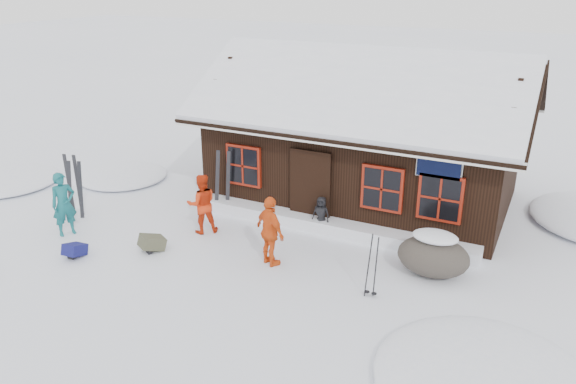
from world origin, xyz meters
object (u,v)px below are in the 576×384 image
at_px(boulder, 433,255).
at_px(backpack_blue, 75,252).
at_px(skier_orange_left, 202,204).
at_px(ski_poles, 372,267).
at_px(skier_crouched, 321,214).
at_px(skier_teal, 64,204).
at_px(backpack_olive, 152,245).
at_px(ski_pair_left, 75,191).
at_px(skier_orange_right, 270,232).

relative_size(boulder, backpack_blue, 3.23).
xyz_separation_m(skier_orange_left, backpack_blue, (-1.91, -2.49, -0.65)).
relative_size(skier_orange_left, ski_poles, 1.09).
relative_size(skier_crouched, backpack_blue, 1.96).
bearing_deg(skier_teal, backpack_olive, -57.73).
height_order(skier_crouched, ski_pair_left, ski_pair_left).
bearing_deg(skier_orange_right, ski_poles, -158.70).
bearing_deg(ski_pair_left, skier_teal, -91.86).
bearing_deg(skier_teal, backpack_blue, -99.51).
relative_size(skier_teal, skier_crouched, 1.72).
xyz_separation_m(boulder, ski_poles, (-0.92, -1.48, 0.21)).
height_order(skier_teal, backpack_blue, skier_teal).
height_order(skier_orange_right, ski_pair_left, skier_orange_right).
bearing_deg(skier_teal, skier_orange_left, -34.24).
xyz_separation_m(skier_orange_left, ski_poles, (4.85, -1.04, -0.10)).
xyz_separation_m(ski_poles, backpack_blue, (-6.76, -1.45, -0.55)).
xyz_separation_m(ski_pair_left, backpack_blue, (1.61, -1.69, -0.66)).
bearing_deg(boulder, backpack_blue, -159.09).
xyz_separation_m(skier_teal, boulder, (8.81, 2.09, -0.36)).
height_order(skier_orange_right, backpack_olive, skier_orange_right).
bearing_deg(ski_pair_left, ski_poles, -33.18).
relative_size(skier_teal, boulder, 1.04).
distance_m(skier_orange_right, skier_crouched, 2.18).
distance_m(skier_teal, ski_pair_left, 0.97).
relative_size(skier_orange_right, ski_poles, 1.15).
relative_size(backpack_blue, backpack_olive, 0.88).
distance_m(boulder, ski_poles, 1.76).
bearing_deg(skier_orange_left, backpack_blue, 10.76).
distance_m(skier_teal, skier_crouched, 6.49).
bearing_deg(skier_orange_left, skier_crouched, 165.16).
distance_m(boulder, backpack_olive, 6.55).
bearing_deg(skier_teal, skier_crouched, -34.94).
xyz_separation_m(boulder, ski_pair_left, (-9.29, -1.25, 0.33)).
height_order(skier_orange_left, skier_orange_right, skier_orange_right).
bearing_deg(skier_orange_right, ski_pair_left, 28.40).
xyz_separation_m(skier_orange_right, skier_crouched, (0.34, 2.12, -0.35)).
distance_m(skier_teal, skier_orange_left, 3.45).
bearing_deg(backpack_olive, skier_orange_left, 100.17).
height_order(backpack_blue, backpack_olive, backpack_olive).
xyz_separation_m(backpack_blue, backpack_olive, (1.42, 1.07, 0.02)).
xyz_separation_m(skier_crouched, boulder, (3.08, -0.93, -0.01)).
bearing_deg(ski_pair_left, skier_orange_left, -18.73).
bearing_deg(skier_orange_left, ski_poles, 126.17).
height_order(skier_crouched, backpack_olive, skier_crouched).
xyz_separation_m(skier_crouched, backpack_olive, (-3.19, -2.80, -0.33)).
relative_size(ski_poles, backpack_olive, 2.60).
height_order(skier_crouched, boulder, skier_crouched).
relative_size(skier_orange_left, boulder, 0.99).
height_order(ski_pair_left, ski_poles, ski_pair_left).
xyz_separation_m(boulder, backpack_olive, (-6.27, -1.87, -0.32)).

